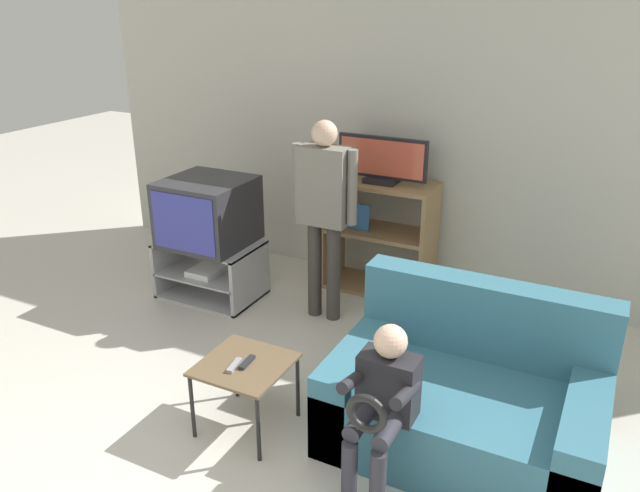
{
  "coord_description": "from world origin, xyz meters",
  "views": [
    {
      "loc": [
        1.53,
        -1.4,
        2.42
      ],
      "look_at": [
        -0.17,
        1.95,
        0.9
      ],
      "focal_mm": 35.0,
      "sensor_mm": 36.0,
      "label": 1
    }
  ],
  "objects_px": {
    "snack_table": "(245,370)",
    "couch": "(466,399)",
    "remote_control_black": "(247,362)",
    "tv_stand": "(211,270)",
    "television_main": "(208,212)",
    "person_standing_adult": "(324,203)",
    "person_seated_child": "(382,400)",
    "media_shelf": "(379,236)",
    "television_flat": "(382,161)",
    "remote_control_white": "(234,365)"
  },
  "relations": [
    {
      "from": "tv_stand",
      "to": "media_shelf",
      "type": "xyz_separation_m",
      "value": [
        1.23,
        0.77,
        0.26
      ]
    },
    {
      "from": "tv_stand",
      "to": "snack_table",
      "type": "distance_m",
      "value": 1.84
    },
    {
      "from": "television_flat",
      "to": "remote_control_black",
      "type": "height_order",
      "value": "television_flat"
    },
    {
      "from": "television_flat",
      "to": "couch",
      "type": "distance_m",
      "value": 2.22
    },
    {
      "from": "television_main",
      "to": "media_shelf",
      "type": "relative_size",
      "value": 0.69
    },
    {
      "from": "tv_stand",
      "to": "television_main",
      "type": "relative_size",
      "value": 1.23
    },
    {
      "from": "snack_table",
      "to": "remote_control_white",
      "type": "distance_m",
      "value": 0.09
    },
    {
      "from": "tv_stand",
      "to": "media_shelf",
      "type": "height_order",
      "value": "media_shelf"
    },
    {
      "from": "remote_control_white",
      "to": "remote_control_black",
      "type": "bearing_deg",
      "value": 43.17
    },
    {
      "from": "television_flat",
      "to": "person_seated_child",
      "type": "height_order",
      "value": "television_flat"
    },
    {
      "from": "remote_control_white",
      "to": "person_standing_adult",
      "type": "xyz_separation_m",
      "value": [
        -0.18,
        1.51,
        0.51
      ]
    },
    {
      "from": "person_seated_child",
      "to": "television_main",
      "type": "bearing_deg",
      "value": 145.29
    },
    {
      "from": "snack_table",
      "to": "person_seated_child",
      "type": "xyz_separation_m",
      "value": [
        0.89,
        -0.11,
        0.16
      ]
    },
    {
      "from": "remote_control_black",
      "to": "television_main",
      "type": "bearing_deg",
      "value": 128.16
    },
    {
      "from": "person_standing_adult",
      "to": "person_seated_child",
      "type": "bearing_deg",
      "value": -54.81
    },
    {
      "from": "person_standing_adult",
      "to": "television_flat",
      "type": "bearing_deg",
      "value": 72.7
    },
    {
      "from": "television_main",
      "to": "person_standing_adult",
      "type": "bearing_deg",
      "value": 4.76
    },
    {
      "from": "tv_stand",
      "to": "person_seated_child",
      "type": "bearing_deg",
      "value": -34.4
    },
    {
      "from": "couch",
      "to": "snack_table",
      "type": "bearing_deg",
      "value": -159.01
    },
    {
      "from": "tv_stand",
      "to": "snack_table",
      "type": "height_order",
      "value": "tv_stand"
    },
    {
      "from": "tv_stand",
      "to": "remote_control_white",
      "type": "height_order",
      "value": "tv_stand"
    },
    {
      "from": "snack_table",
      "to": "couch",
      "type": "relative_size",
      "value": 0.34
    },
    {
      "from": "television_main",
      "to": "person_standing_adult",
      "type": "xyz_separation_m",
      "value": [
        1.03,
        0.09,
        0.2
      ]
    },
    {
      "from": "snack_table",
      "to": "person_seated_child",
      "type": "distance_m",
      "value": 0.91
    },
    {
      "from": "couch",
      "to": "remote_control_black",
      "type": "bearing_deg",
      "value": -158.79
    },
    {
      "from": "snack_table",
      "to": "couch",
      "type": "bearing_deg",
      "value": 20.99
    },
    {
      "from": "media_shelf",
      "to": "snack_table",
      "type": "bearing_deg",
      "value": -89.57
    },
    {
      "from": "television_main",
      "to": "person_standing_adult",
      "type": "height_order",
      "value": "person_standing_adult"
    },
    {
      "from": "remote_control_black",
      "to": "remote_control_white",
      "type": "bearing_deg",
      "value": -132.51
    },
    {
      "from": "media_shelf",
      "to": "television_flat",
      "type": "bearing_deg",
      "value": -68.2
    },
    {
      "from": "couch",
      "to": "person_seated_child",
      "type": "relative_size",
      "value": 1.59
    },
    {
      "from": "tv_stand",
      "to": "remote_control_black",
      "type": "distance_m",
      "value": 1.86
    },
    {
      "from": "remote_control_white",
      "to": "person_seated_child",
      "type": "xyz_separation_m",
      "value": [
        0.92,
        -0.05,
        0.1
      ]
    },
    {
      "from": "remote_control_white",
      "to": "couch",
      "type": "height_order",
      "value": "couch"
    },
    {
      "from": "television_main",
      "to": "couch",
      "type": "xyz_separation_m",
      "value": [
        2.43,
        -0.91,
        -0.47
      ]
    },
    {
      "from": "media_shelf",
      "to": "remote_control_black",
      "type": "height_order",
      "value": "media_shelf"
    },
    {
      "from": "television_flat",
      "to": "media_shelf",
      "type": "bearing_deg",
      "value": 111.8
    },
    {
      "from": "television_main",
      "to": "couch",
      "type": "distance_m",
      "value": 2.64
    },
    {
      "from": "snack_table",
      "to": "remote_control_black",
      "type": "xyz_separation_m",
      "value": [
        0.02,
        0.0,
        0.06
      ]
    },
    {
      "from": "couch",
      "to": "person_standing_adult",
      "type": "xyz_separation_m",
      "value": [
        -1.4,
        1.0,
        0.68
      ]
    },
    {
      "from": "tv_stand",
      "to": "television_main",
      "type": "bearing_deg",
      "value": 80.28
    },
    {
      "from": "remote_control_black",
      "to": "couch",
      "type": "relative_size",
      "value": 0.1
    },
    {
      "from": "person_seated_child",
      "to": "snack_table",
      "type": "bearing_deg",
      "value": 173.03
    },
    {
      "from": "television_main",
      "to": "couch",
      "type": "bearing_deg",
      "value": -20.56
    },
    {
      "from": "couch",
      "to": "media_shelf",
      "type": "bearing_deg",
      "value": 125.88
    },
    {
      "from": "television_main",
      "to": "remote_control_black",
      "type": "height_order",
      "value": "television_main"
    },
    {
      "from": "person_standing_adult",
      "to": "snack_table",
      "type": "bearing_deg",
      "value": -81.75
    },
    {
      "from": "television_main",
      "to": "person_seated_child",
      "type": "distance_m",
      "value": 2.6
    },
    {
      "from": "snack_table",
      "to": "tv_stand",
      "type": "bearing_deg",
      "value": 132.59
    },
    {
      "from": "television_flat",
      "to": "television_main",
      "type": "bearing_deg",
      "value": -149.15
    }
  ]
}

